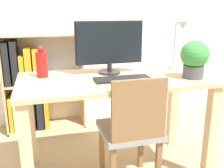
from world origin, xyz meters
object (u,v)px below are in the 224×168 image
at_px(desk_lamp, 179,41).
at_px(monitor, 109,45).
at_px(potted_plant, 194,58).
at_px(vase, 42,63).
at_px(keyboard, 123,79).
at_px(chair, 132,129).
at_px(bookshelf, 32,88).

bearing_deg(desk_lamp, monitor, 176.75).
bearing_deg(potted_plant, vase, 163.23).
distance_m(keyboard, potted_plant, 0.53).
xyz_separation_m(monitor, chair, (0.06, -0.37, -0.53)).
height_order(keyboard, potted_plant, potted_plant).
bearing_deg(chair, monitor, 108.83).
bearing_deg(potted_plant, bookshelf, 135.73).
distance_m(vase, bookshelf, 0.93).
distance_m(desk_lamp, potted_plant, 0.28).
distance_m(vase, chair, 0.80).
bearing_deg(keyboard, chair, -80.08).
bearing_deg(vase, desk_lamp, -2.52).
xyz_separation_m(keyboard, chair, (0.03, -0.15, -0.32)).
bearing_deg(keyboard, desk_lamp, 19.81).
xyz_separation_m(monitor, vase, (-0.50, 0.01, -0.12)).
relative_size(keyboard, bookshelf, 0.39).
height_order(monitor, keyboard, monitor).
distance_m(monitor, desk_lamp, 0.56).
xyz_separation_m(potted_plant, chair, (-0.48, -0.07, -0.46)).
height_order(keyboard, desk_lamp, desk_lamp).
height_order(keyboard, chair, chair).
relative_size(chair, bookshelf, 0.83).
height_order(keyboard, vase, vase).
relative_size(vase, potted_plant, 0.83).
bearing_deg(bookshelf, desk_lamp, -36.25).
bearing_deg(potted_plant, keyboard, 171.15).
xyz_separation_m(monitor, bookshelf, (-0.62, 0.84, -0.53)).
distance_m(vase, desk_lamp, 1.07).
height_order(desk_lamp, potted_plant, desk_lamp).
bearing_deg(chair, keyboard, 109.18).
distance_m(potted_plant, bookshelf, 1.69).
distance_m(desk_lamp, chair, 0.81).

